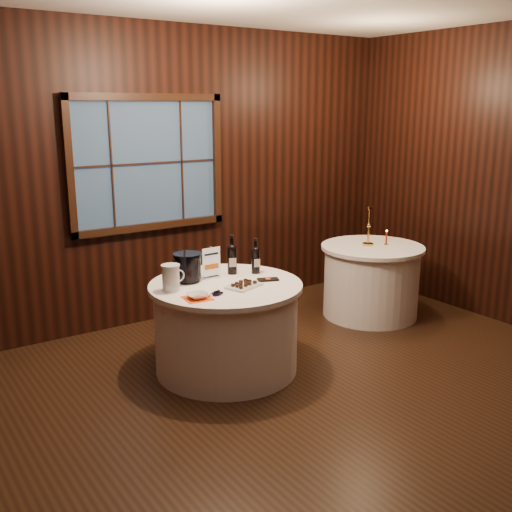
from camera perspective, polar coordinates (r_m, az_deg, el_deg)
ground at (r=4.52m, az=4.07°, el=-15.09°), size 6.00×6.00×0.00m
back_wall at (r=6.12m, az=-10.33°, el=7.72°), size 6.00×0.10×3.00m
main_table at (r=5.10m, az=-2.86°, el=-6.74°), size 1.28×1.28×0.77m
side_table at (r=6.52m, az=10.90°, el=-2.30°), size 1.08×1.08×0.77m
sign_stand at (r=5.12m, az=-4.30°, el=-1.10°), size 0.17×0.08×0.28m
port_bottle_left at (r=5.23m, az=-2.29°, el=-0.10°), size 0.08×0.10×0.35m
port_bottle_right at (r=5.24m, az=-0.03°, el=-0.21°), size 0.07×0.08×0.31m
ice_bucket at (r=5.03m, az=-6.53°, el=-1.03°), size 0.24×0.24×0.24m
chocolate_plate at (r=4.88m, az=-1.17°, el=-2.78°), size 0.34×0.27×0.04m
chocolate_box at (r=5.06m, az=1.15°, el=-2.25°), size 0.20×0.15×0.01m
grape_bunch at (r=4.68m, az=-3.67°, el=-3.55°), size 0.15×0.06×0.04m
glass_pitcher at (r=4.80m, az=-8.09°, el=-2.05°), size 0.20×0.15×0.21m
orange_napkin at (r=4.62m, az=-5.60°, el=-4.03°), size 0.23×0.23×0.00m
cracker_bowl at (r=4.61m, az=-5.61°, el=-3.78°), size 0.16×0.16×0.04m
brass_candlestick at (r=6.40m, az=10.67°, el=2.33°), size 0.12×0.12×0.42m
red_candle at (r=6.47m, az=12.31°, el=1.59°), size 0.04×0.04×0.16m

